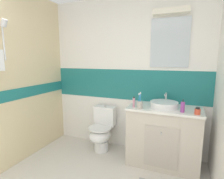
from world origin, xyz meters
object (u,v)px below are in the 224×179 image
toothbrush_cup (140,104)px  soap_dispenser (183,107)px  toothpaste_tube_upright (134,102)px  hair_gel_jar (197,111)px  toilet (102,130)px  sink_basin (164,104)px

toothbrush_cup → soap_dispenser: 0.55m
toothpaste_tube_upright → hair_gel_jar: (0.81, -0.03, -0.03)m
toothbrush_cup → toothpaste_tube_upright: 0.10m
toilet → hair_gel_jar: 1.52m
toilet → soap_dispenser: 1.37m
soap_dispenser → toothpaste_tube_upright: bearing=179.7°
soap_dispenser → hair_gel_jar: 0.18m
toothbrush_cup → toilet: bearing=163.3°
toothbrush_cup → toothpaste_tube_upright: (-0.09, 0.03, 0.01)m
sink_basin → toilet: (-0.98, 0.03, -0.55)m
toilet → toothbrush_cup: toothbrush_cup is taller
toothbrush_cup → toothpaste_tube_upright: size_ratio=1.50×
hair_gel_jar → toothpaste_tube_upright: bearing=177.7°
toothbrush_cup → soap_dispenser: size_ratio=1.30×
soap_dispenser → toothpaste_tube_upright: size_ratio=1.16×
sink_basin → hair_gel_jar: (0.42, -0.18, -0.01)m
sink_basin → toilet: sink_basin is taller
toothpaste_tube_upright → hair_gel_jar: size_ratio=1.71×
toilet → toothpaste_tube_upright: 0.84m
soap_dispenser → hair_gel_jar: soap_dispenser is taller
toothpaste_tube_upright → hair_gel_jar: bearing=-2.3°
toothbrush_cup → toothpaste_tube_upright: bearing=160.8°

